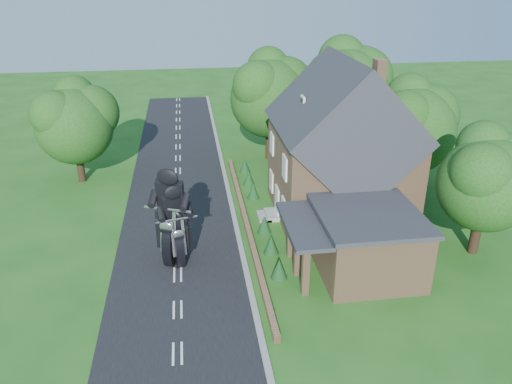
{
  "coord_description": "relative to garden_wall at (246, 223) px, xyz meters",
  "views": [
    {
      "loc": [
        0.99,
        -22.74,
        14.93
      ],
      "look_at": [
        4.77,
        3.91,
        2.8
      ],
      "focal_mm": 35.0,
      "sensor_mm": 36.0,
      "label": 1
    }
  ],
  "objects": [
    {
      "name": "garden_wall",
      "position": [
        0.0,
        0.0,
        0.0
      ],
      "size": [
        0.3,
        22.0,
        0.4
      ],
      "primitive_type": "cube",
      "color": "#8F6849",
      "rests_on": "ground"
    },
    {
      "name": "motorcycle_lead",
      "position": [
        -4.27,
        -3.66,
        0.5
      ],
      "size": [
        0.71,
        1.55,
        1.4
      ],
      "primitive_type": null,
      "rotation": [
        0.0,
        0.0,
        3.37
      ],
      "color": "black",
      "rests_on": "ground"
    },
    {
      "name": "shrub_b",
      "position": [
        1.0,
        -3.5,
        0.35
      ],
      "size": [
        0.9,
        0.9,
        1.1
      ],
      "primitive_type": "cone",
      "color": "#103315",
      "rests_on": "ground"
    },
    {
      "name": "shrub_d",
      "position": [
        1.0,
        4.0,
        0.35
      ],
      "size": [
        0.9,
        0.9,
        1.1
      ],
      "primitive_type": "cone",
      "color": "#103315",
      "rests_on": "ground"
    },
    {
      "name": "annex",
      "position": [
        5.57,
        -5.8,
        1.57
      ],
      "size": [
        7.05,
        5.94,
        3.44
      ],
      "color": "#8F6849",
      "rests_on": "ground"
    },
    {
      "name": "tree_behind_left",
      "position": [
        3.86,
        12.13,
        5.53
      ],
      "size": [
        6.94,
        6.4,
        9.16
      ],
      "color": "black",
      "rests_on": "ground"
    },
    {
      "name": "kerb",
      "position": [
        -0.65,
        -5.0,
        -0.14
      ],
      "size": [
        0.3,
        80.0,
        0.12
      ],
      "primitive_type": "cube",
      "color": "gray",
      "rests_on": "ground"
    },
    {
      "name": "tree_annex_side",
      "position": [
        12.83,
        -4.9,
        4.49
      ],
      "size": [
        5.64,
        5.2,
        7.48
      ],
      "color": "black",
      "rests_on": "ground"
    },
    {
      "name": "ground",
      "position": [
        -4.3,
        -5.0,
        -0.2
      ],
      "size": [
        120.0,
        120.0,
        0.0
      ],
      "primitive_type": "plane",
      "color": "#1F5517",
      "rests_on": "ground"
    },
    {
      "name": "road",
      "position": [
        -4.3,
        -5.0,
        -0.19
      ],
      "size": [
        7.0,
        80.0,
        0.02
      ],
      "primitive_type": "cube",
      "color": "black",
      "rests_on": "ground"
    },
    {
      "name": "motorcycle_follow",
      "position": [
        -4.43,
        -3.38,
        0.63
      ],
      "size": [
        1.09,
        1.82,
        1.65
      ],
      "primitive_type": null,
      "rotation": [
        0.0,
        0.0,
        2.76
      ],
      "color": "black",
      "rests_on": "ground"
    },
    {
      "name": "shrub_e",
      "position": [
        1.0,
        6.5,
        0.35
      ],
      "size": [
        0.9,
        0.9,
        1.1
      ],
      "primitive_type": "cone",
      "color": "#103315",
      "rests_on": "ground"
    },
    {
      "name": "shrub_c",
      "position": [
        1.0,
        -1.0,
        0.35
      ],
      "size": [
        0.9,
        0.9,
        1.1
      ],
      "primitive_type": "cone",
      "color": "#103315",
      "rests_on": "ground"
    },
    {
      "name": "tree_behind_house",
      "position": [
        9.88,
        11.14,
        6.03
      ],
      "size": [
        7.81,
        7.2,
        10.08
      ],
      "color": "black",
      "rests_on": "ground"
    },
    {
      "name": "tree_far_road",
      "position": [
        -11.16,
        9.11,
        4.64
      ],
      "size": [
        6.08,
        5.6,
        7.84
      ],
      "color": "black",
      "rests_on": "ground"
    },
    {
      "name": "tree_house_right",
      "position": [
        12.35,
        3.62,
        4.99
      ],
      "size": [
        6.51,
        6.0,
        8.4
      ],
      "color": "black",
      "rests_on": "ground"
    },
    {
      "name": "house",
      "position": [
        6.19,
        1.0,
        4.14
      ],
      "size": [
        9.54,
        8.64,
        10.24
      ],
      "color": "#8F6849",
      "rests_on": "ground"
    },
    {
      "name": "shrub_f",
      "position": [
        1.0,
        9.0,
        0.35
      ],
      "size": [
        0.9,
        0.9,
        1.1
      ],
      "primitive_type": "cone",
      "color": "#103315",
      "rests_on": "ground"
    },
    {
      "name": "shrub_a",
      "position": [
        1.0,
        -6.0,
        0.35
      ],
      "size": [
        0.9,
        0.9,
        1.1
      ],
      "primitive_type": "cone",
      "color": "#103315",
      "rests_on": "ground"
    }
  ]
}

